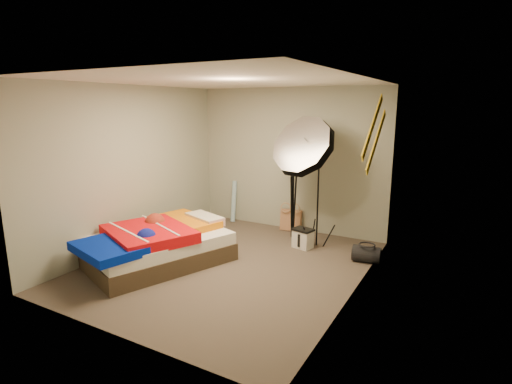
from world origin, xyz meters
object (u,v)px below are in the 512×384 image
Objects in this scene: duffel_bag at (366,254)px; photo_umbrella at (305,149)px; wrapping_roll at (234,201)px; camera_case at (303,239)px; bed at (157,244)px; camera_tripod at (293,199)px; tote_bag at (291,220)px.

duffel_bag is 1.81m from photo_umbrella.
camera_case is at bearing -22.97° from wrapping_roll.
camera_tripod reaches higher than bed.
wrapping_roll is 2.90m from duffel_bag.
camera_tripod reaches higher than duffel_bag.
photo_umbrella is 0.96m from camera_tripod.
camera_case is at bearing 168.69° from duffel_bag.
tote_bag is 0.91m from camera_case.
photo_umbrella is (-1.08, 0.26, 1.43)m from duffel_bag.
wrapping_roll reaches higher than camera_case.
duffel_bag is at bearing -20.42° from camera_tripod.
wrapping_roll is (-1.21, 0.00, 0.20)m from tote_bag.
tote_bag is at bearing 117.92° from camera_tripod.
wrapping_roll reaches higher than duffel_bag.
wrapping_roll reaches higher than bed.
camera_tripod is (-1.38, 0.52, 0.55)m from duffel_bag.
duffel_bag is (1.02, -0.10, -0.02)m from camera_case.
tote_bag reaches higher than camera_case.
camera_tripod is at bearing 139.23° from photo_umbrella.
tote_bag is 0.60m from camera_tripod.
camera_case is at bearing -48.67° from camera_tripod.
bed reaches higher than duffel_bag.
camera_case is 1.41m from photo_umbrella.
photo_umbrella reaches higher than tote_bag.
bed is at bearing -121.52° from camera_tripod.
bed is (-2.60, -1.46, 0.16)m from duffel_bag.
bed is (-1.58, -1.56, 0.13)m from camera_case.
duffel_bag is 0.17× the size of bed.
photo_umbrella is at bearing -40.77° from camera_tripod.
duffel_bag is at bearing 29.37° from bed.
bed is 2.35m from camera_tripod.
bed is 1.99× the size of camera_tripod.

